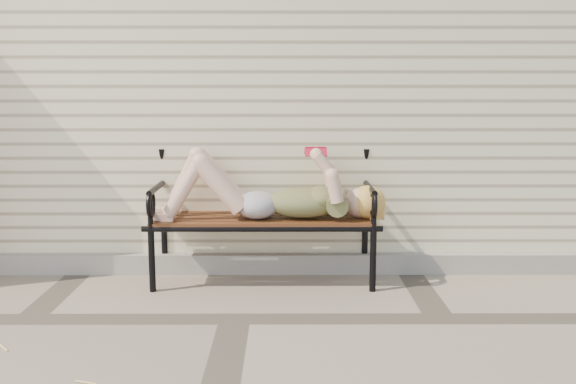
{
  "coord_description": "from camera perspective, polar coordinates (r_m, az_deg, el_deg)",
  "views": [
    {
      "loc": [
        0.31,
        -3.71,
        1.39
      ],
      "look_at": [
        0.33,
        0.71,
        0.66
      ],
      "focal_mm": 40.0,
      "sensor_mm": 36.0,
      "label": 1
    }
  ],
  "objects": [
    {
      "name": "reading_woman",
      "position": [
        4.51,
        -2.05,
        -0.0
      ],
      "size": [
        1.62,
        0.37,
        0.51
      ],
      "color": "#092B3F",
      "rests_on": "ground"
    },
    {
      "name": "ground",
      "position": [
        3.98,
        -4.75,
        -11.19
      ],
      "size": [
        80.0,
        80.0,
        0.0
      ],
      "primitive_type": "plane",
      "color": "gray",
      "rests_on": "ground"
    },
    {
      "name": "garden_bench",
      "position": [
        4.65,
        -2.17,
        -0.18
      ],
      "size": [
        1.72,
        0.68,
        1.11
      ],
      "color": "black",
      "rests_on": "ground"
    },
    {
      "name": "foundation_strip",
      "position": [
        4.88,
        -3.86,
        -6.37
      ],
      "size": [
        8.0,
        0.1,
        0.15
      ],
      "primitive_type": "cube",
      "color": "gray",
      "rests_on": "ground"
    },
    {
      "name": "house_wall",
      "position": [
        6.72,
        -2.9,
        10.23
      ],
      "size": [
        8.0,
        4.0,
        3.0
      ],
      "primitive_type": "cube",
      "color": "beige",
      "rests_on": "ground"
    }
  ]
}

